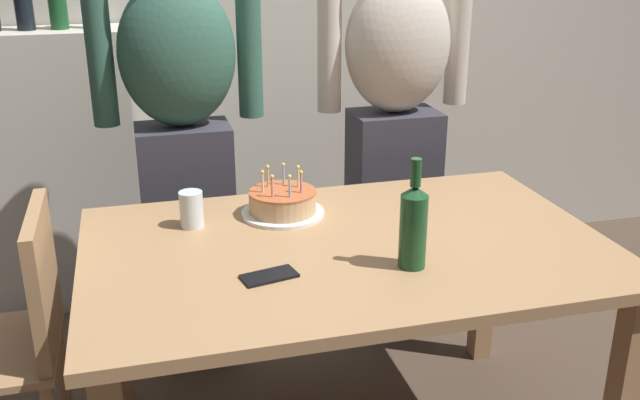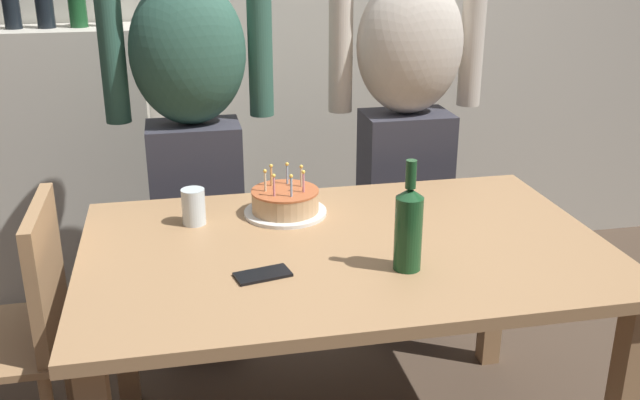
# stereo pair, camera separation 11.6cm
# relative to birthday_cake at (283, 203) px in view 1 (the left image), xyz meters

# --- Properties ---
(dining_table) EXTENTS (1.50, 0.96, 0.74)m
(dining_table) POSITION_rel_birthday_cake_xyz_m (0.13, -0.26, -0.14)
(dining_table) COLOR #A37A51
(dining_table) RESTS_ON ground_plane
(birthday_cake) EXTENTS (0.26, 0.26, 0.15)m
(birthday_cake) POSITION_rel_birthday_cake_xyz_m (0.00, 0.00, 0.00)
(birthday_cake) COLOR white
(birthday_cake) RESTS_ON dining_table
(water_glass_near) EXTENTS (0.07, 0.07, 0.11)m
(water_glass_near) POSITION_rel_birthday_cake_xyz_m (-0.29, -0.02, 0.02)
(water_glass_near) COLOR silver
(water_glass_near) RESTS_ON dining_table
(wine_bottle) EXTENTS (0.07, 0.07, 0.30)m
(wine_bottle) POSITION_rel_birthday_cake_xyz_m (0.26, -0.45, 0.08)
(wine_bottle) COLOR #194723
(wine_bottle) RESTS_ON dining_table
(cell_phone) EXTENTS (0.16, 0.10, 0.01)m
(cell_phone) POSITION_rel_birthday_cake_xyz_m (-0.13, -0.42, -0.03)
(cell_phone) COLOR black
(cell_phone) RESTS_ON dining_table
(person_man_bearded) EXTENTS (0.61, 0.27, 1.66)m
(person_man_bearded) POSITION_rel_birthday_cake_xyz_m (-0.26, 0.50, 0.10)
(person_man_bearded) COLOR #33333D
(person_man_bearded) RESTS_ON ground_plane
(person_woman_cardigan) EXTENTS (0.61, 0.27, 1.66)m
(person_woman_cardigan) POSITION_rel_birthday_cake_xyz_m (0.56, 0.50, 0.10)
(person_woman_cardigan) COLOR #33333D
(person_woman_cardigan) RESTS_ON ground_plane
(dining_chair) EXTENTS (0.42, 0.42, 0.87)m
(dining_chair) POSITION_rel_birthday_cake_xyz_m (-0.81, -0.13, -0.26)
(dining_chair) COLOR #A37A51
(dining_chair) RESTS_ON ground_plane
(shelf_cabinet) EXTENTS (0.75, 0.30, 1.49)m
(shelf_cabinet) POSITION_rel_birthday_cake_xyz_m (-0.81, 1.07, -0.16)
(shelf_cabinet) COLOR beige
(shelf_cabinet) RESTS_ON ground_plane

